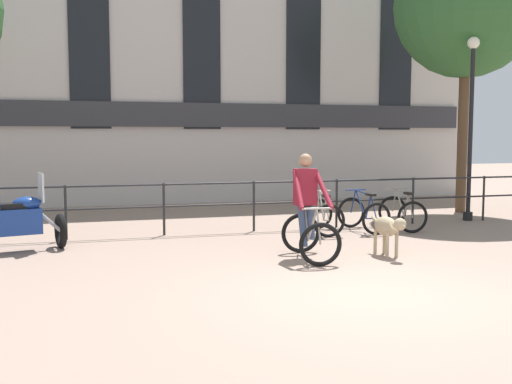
{
  "coord_description": "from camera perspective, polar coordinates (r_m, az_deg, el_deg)",
  "views": [
    {
      "loc": [
        -3.43,
        -6.72,
        1.99
      ],
      "look_at": [
        -0.64,
        2.86,
        1.05
      ],
      "focal_mm": 42.0,
      "sensor_mm": 36.0,
      "label": 1
    }
  ],
  "objects": [
    {
      "name": "parked_bicycle_mid_right",
      "position": [
        13.13,
        13.75,
        -1.92
      ],
      "size": [
        0.78,
        1.18,
        0.86
      ],
      "rotation": [
        0.0,
        0.0,
        3.03
      ],
      "color": "black",
      "rests_on": "ground_plane"
    },
    {
      "name": "dog",
      "position": [
        10.13,
        12.48,
        -3.31
      ],
      "size": [
        0.32,
        0.98,
        0.68
      ],
      "rotation": [
        0.0,
        0.0,
        0.08
      ],
      "color": "tan",
      "rests_on": "ground_plane"
    },
    {
      "name": "cyclist_with_bike",
      "position": [
        9.77,
        4.96,
        -1.85
      ],
      "size": [
        0.78,
        1.22,
        1.7
      ],
      "rotation": [
        0.0,
        0.0,
        -0.08
      ],
      "color": "black",
      "rests_on": "ground_plane"
    },
    {
      "name": "building_facade",
      "position": [
        18.16,
        -5.38,
        11.83
      ],
      "size": [
        18.0,
        0.72,
        8.11
      ],
      "color": "beige",
      "rests_on": "ground_plane"
    },
    {
      "name": "parked_bicycle_mid_left",
      "position": [
        12.7,
        10.19,
        -2.09
      ],
      "size": [
        0.72,
        1.15,
        0.86
      ],
      "rotation": [
        0.0,
        0.0,
        3.2
      ],
      "color": "black",
      "rests_on": "ground_plane"
    },
    {
      "name": "street_lamp",
      "position": [
        14.86,
        19.79,
        6.62
      ],
      "size": [
        0.28,
        0.28,
        4.26
      ],
      "color": "black",
      "rests_on": "ground_plane"
    },
    {
      "name": "tree_canalside_right",
      "position": [
        16.78,
        19.43,
        16.37
      ],
      "size": [
        3.66,
        3.66,
        7.12
      ],
      "color": "brown",
      "rests_on": "ground_plane"
    },
    {
      "name": "canal_railing",
      "position": [
        12.47,
        -0.21,
        -0.52
      ],
      "size": [
        15.05,
        0.05,
        1.05
      ],
      "color": "#232326",
      "rests_on": "ground_plane"
    },
    {
      "name": "parked_motorcycle",
      "position": [
        11.01,
        -21.95,
        -2.46
      ],
      "size": [
        1.68,
        0.97,
        1.35
      ],
      "rotation": [
        0.0,
        0.0,
        1.8
      ],
      "color": "black",
      "rests_on": "ground_plane"
    },
    {
      "name": "parked_bicycle_near_lamp",
      "position": [
        12.32,
        6.38,
        -2.27
      ],
      "size": [
        0.84,
        1.21,
        0.86
      ],
      "rotation": [
        0.0,
        0.0,
        2.97
      ],
      "color": "black",
      "rests_on": "ground_plane"
    },
    {
      "name": "ground_plane",
      "position": [
        7.81,
        10.56,
        -9.48
      ],
      "size": [
        60.0,
        60.0,
        0.0
      ],
      "primitive_type": "plane",
      "color": "gray"
    }
  ]
}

